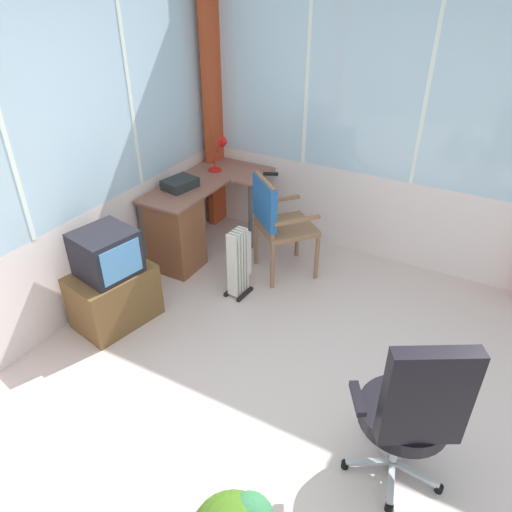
# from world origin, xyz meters

# --- Properties ---
(ground) EXTENTS (5.74, 5.30, 0.06)m
(ground) POSITION_xyz_m (0.00, 0.00, -0.03)
(ground) COLOR beige
(north_window_panel) EXTENTS (4.74, 0.07, 2.79)m
(north_window_panel) POSITION_xyz_m (-0.00, 2.18, 1.39)
(north_window_panel) COLOR silver
(north_window_panel) RESTS_ON ground
(east_window_panel) EXTENTS (0.07, 4.30, 2.79)m
(east_window_panel) POSITION_xyz_m (2.40, 0.00, 1.39)
(east_window_panel) COLOR silver
(east_window_panel) RESTS_ON ground
(curtain_corner) EXTENTS (0.29, 0.08, 2.69)m
(curtain_corner) POSITION_xyz_m (2.27, 2.05, 1.35)
(curtain_corner) COLOR #B34222
(curtain_corner) RESTS_ON ground
(desk) EXTENTS (1.34, 0.76, 0.74)m
(desk) POSITION_xyz_m (1.31, 1.87, 0.40)
(desk) COLOR #8A5748
(desk) RESTS_ON ground
(desk_lamp) EXTENTS (0.24, 0.20, 0.34)m
(desk_lamp) POSITION_xyz_m (2.05, 1.82, 0.96)
(desk_lamp) COLOR red
(desk_lamp) RESTS_ON desk
(tv_remote) EXTENTS (0.10, 0.16, 0.02)m
(tv_remote) POSITION_xyz_m (2.15, 1.32, 0.75)
(tv_remote) COLOR black
(tv_remote) RESTS_ON desk
(paper_tray) EXTENTS (0.34, 0.28, 0.09)m
(paper_tray) POSITION_xyz_m (1.45, 1.92, 0.78)
(paper_tray) COLOR #232928
(paper_tray) RESTS_ON desk
(wooden_armchair) EXTENTS (0.68, 0.68, 0.98)m
(wooden_armchair) POSITION_xyz_m (1.58, 0.99, 0.62)
(wooden_armchair) COLOR #8F6446
(wooden_armchair) RESTS_ON ground
(office_chair) EXTENTS (0.59, 0.62, 1.10)m
(office_chair) POSITION_xyz_m (0.00, -0.62, 0.61)
(office_chair) COLOR #B7B7BF
(office_chair) RESTS_ON ground
(tv_on_stand) EXTENTS (0.71, 0.56, 0.84)m
(tv_on_stand) POSITION_xyz_m (0.33, 1.81, 0.37)
(tv_on_stand) COLOR brown
(tv_on_stand) RESTS_ON ground
(space_heater) EXTENTS (0.27, 0.19, 0.64)m
(space_heater) POSITION_xyz_m (1.16, 1.11, 0.33)
(space_heater) COLOR silver
(space_heater) RESTS_ON ground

